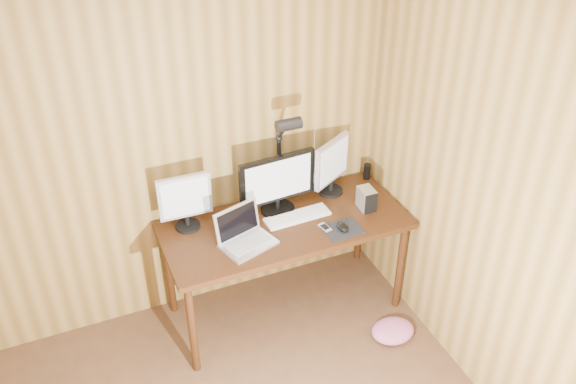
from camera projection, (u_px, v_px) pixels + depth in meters
desk at (281, 231)px, 4.09m from camera, size 1.60×0.70×0.75m
monitor_center at (277, 183)px, 3.97m from camera, size 0.53×0.23×0.41m
monitor_left at (185, 201)px, 3.81m from camera, size 0.34×0.16×0.38m
monitor_right at (332, 165)px, 4.15m from camera, size 0.33×0.21×0.41m
laptop at (244, 235)px, 3.77m from camera, size 0.38×0.33×0.23m
keyboard at (297, 216)px, 4.01m from camera, size 0.44×0.15×0.02m
mousepad at (342, 229)px, 3.90m from camera, size 0.25×0.21×0.00m
mouse at (343, 227)px, 3.89m from camera, size 0.08×0.11×0.04m
hard_drive at (367, 199)px, 4.06m from camera, size 0.10×0.14×0.15m
phone at (325, 227)px, 3.91m from camera, size 0.07×0.10×0.01m
speaker at (367, 171)px, 4.38m from camera, size 0.05×0.05×0.12m
desk_lamp at (284, 146)px, 3.92m from camera, size 0.16×0.23×0.71m
fabric_pile at (393, 331)px, 4.12m from camera, size 0.33×0.28×0.09m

